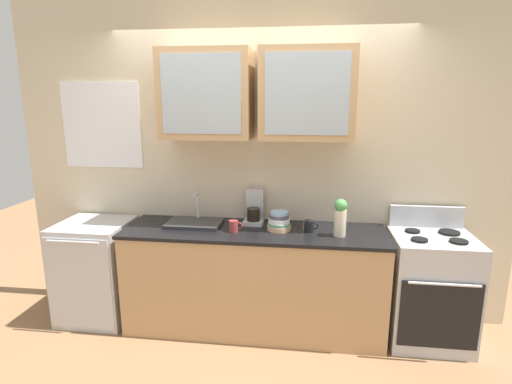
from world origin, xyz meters
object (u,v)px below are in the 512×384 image
stove_range (429,288)px  vase (340,217)px  bowl_stack (279,222)px  cup_near_bowls (309,226)px  coffee_maker (254,210)px  cup_near_sink (234,226)px  dishwasher (97,270)px  sink_faucet (194,222)px

stove_range → vase: (-0.73, -0.06, 0.59)m
bowl_stack → cup_near_bowls: (0.25, -0.02, -0.02)m
cup_near_bowls → coffee_maker: coffee_maker is taller
cup_near_sink → dishwasher: cup_near_sink is taller
cup_near_bowls → coffee_maker: size_ratio=0.39×
sink_faucet → cup_near_sink: (0.37, -0.14, 0.03)m
sink_faucet → cup_near_bowls: size_ratio=4.09×
cup_near_bowls → cup_near_sink: bearing=-172.9°
bowl_stack → vase: bearing=-10.2°
sink_faucet → dishwasher: bearing=-175.7°
sink_faucet → coffee_maker: (0.50, 0.14, 0.09)m
bowl_stack → coffee_maker: bearing=141.8°
bowl_stack → coffee_maker: (-0.23, 0.18, 0.04)m
coffee_maker → stove_range: bearing=-8.0°
sink_faucet → coffee_maker: 0.52m
cup_near_sink → dishwasher: bearing=176.8°
vase → cup_near_bowls: size_ratio=2.66×
dishwasher → cup_near_sink: bearing=-3.2°
vase → sink_faucet: bearing=174.0°
sink_faucet → vase: size_ratio=1.54×
stove_range → bowl_stack: bearing=178.9°
bowl_stack → cup_near_bowls: size_ratio=1.75×
sink_faucet → dishwasher: sink_faucet is taller
sink_faucet → cup_near_bowls: 0.97m
bowl_stack → vase: size_ratio=0.66×
vase → cup_near_bowls: (-0.24, 0.07, -0.10)m
cup_near_bowls → dishwasher: bearing=-179.8°
cup_near_sink → sink_faucet: bearing=159.6°
dishwasher → vase: bearing=-1.6°
sink_faucet → vase: vase is taller
stove_range → bowl_stack: (-1.22, 0.02, 0.50)m
cup_near_bowls → dishwasher: 1.93m
stove_range → coffee_maker: coffee_maker is taller
bowl_stack → dishwasher: bearing=-179.0°
stove_range → cup_near_bowls: size_ratio=9.47×
stove_range → vase: bearing=-175.0°
cup_near_sink → cup_near_bowls: 0.61m
dishwasher → coffee_maker: coffee_maker is taller
sink_faucet → coffee_maker: coffee_maker is taller
vase → cup_near_sink: size_ratio=2.65×
sink_faucet → cup_near_sink: sink_faucet is taller
sink_faucet → stove_range: bearing=-1.9°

